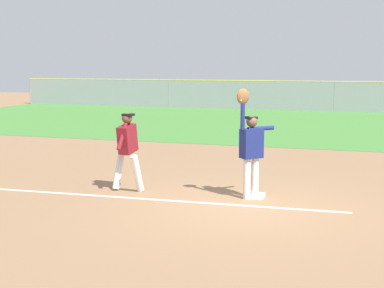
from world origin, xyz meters
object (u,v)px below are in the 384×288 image
object	(u,v)px
parked_car_blue	(316,96)
fielder	(251,145)
first_base	(255,196)
runner	(127,146)
parked_car_red	(228,95)
baseball	(241,100)

from	to	relation	value
parked_car_blue	fielder	bearing A→B (deg)	-86.94
first_base	runner	distance (m)	2.95
runner	parked_car_red	world-z (taller)	runner
first_base	runner	size ratio (longest dim) A/B	0.22
runner	first_base	bearing A→B (deg)	10.30
fielder	parked_car_red	world-z (taller)	fielder
first_base	baseball	xyz separation A→B (m)	(-0.25, -0.31, 2.02)
parked_car_red	first_base	bearing A→B (deg)	-69.78
first_base	runner	world-z (taller)	runner
fielder	baseball	world-z (taller)	fielder
parked_car_red	parked_car_blue	distance (m)	5.78
fielder	first_base	bearing A→B (deg)	-82.58
fielder	parked_car_red	bearing A→B (deg)	-29.89
fielder	baseball	size ratio (longest dim) A/B	30.81
first_base	baseball	world-z (taller)	baseball
fielder	baseball	xyz separation A→B (m)	(-0.17, -0.20, 0.94)
fielder	runner	distance (m)	2.71
first_base	fielder	size ratio (longest dim) A/B	0.17
runner	parked_car_blue	world-z (taller)	runner
runner	baseball	size ratio (longest dim) A/B	23.24
baseball	parked_car_red	world-z (taller)	baseball
baseball	parked_car_red	size ratio (longest dim) A/B	0.02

